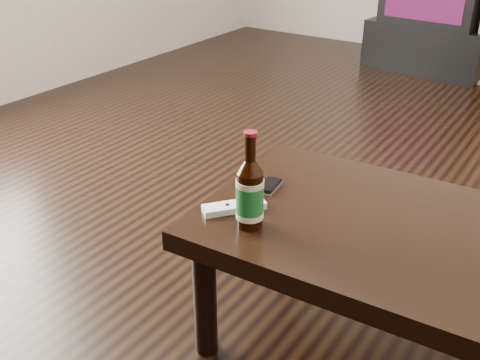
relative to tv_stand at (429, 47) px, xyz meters
The scene contains 6 objects.
floor 2.54m from the tv_stand, 77.86° to the right, with size 5.00×6.00×0.01m, color black.
tv_stand is the anchor object (origin of this frame).
coffee_table 3.10m from the tv_stand, 74.04° to the right, with size 1.16×0.71×0.42m.
beer_bottle 3.23m from the tv_stand, 81.51° to the right, with size 0.09×0.09×0.26m.
phone 3.01m from the tv_stand, 82.15° to the right, with size 0.06×0.10×0.02m.
remote 3.17m from the tv_stand, 82.79° to the right, with size 0.15×0.17×0.02m.
Camera 1 is at (0.61, -1.75, 1.19)m, focal length 42.00 mm.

